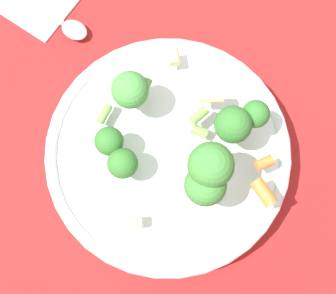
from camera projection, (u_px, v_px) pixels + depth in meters
ground_plane at (168, 160)px, 0.58m from camera, size 3.00×3.00×0.00m
bowl at (168, 155)px, 0.55m from camera, size 0.28×0.28×0.05m
pasta_salad at (186, 143)px, 0.48m from camera, size 0.22×0.21×0.10m
spoon at (48, 14)px, 0.62m from camera, size 0.19×0.03×0.01m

